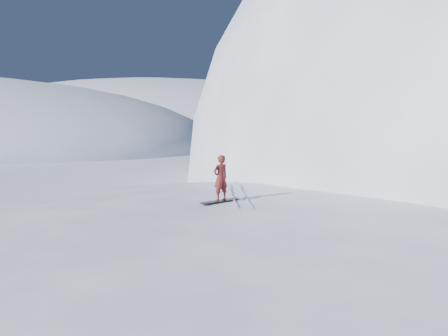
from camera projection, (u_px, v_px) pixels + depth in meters
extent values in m
plane|color=white|center=(282.00, 303.00, 11.68)|extent=(400.00, 400.00, 0.00)
ellipsoid|color=white|center=(308.00, 268.00, 14.51)|extent=(36.00, 28.00, 4.80)
ellipsoid|color=white|center=(410.00, 191.00, 30.15)|extent=(28.00, 24.00, 18.00)
ellipsoid|color=white|center=(146.00, 138.00, 124.99)|extent=(140.00, 90.00, 36.00)
ellipsoid|color=white|center=(126.00, 330.00, 10.20)|extent=(6.00, 5.40, 0.80)
ellipsoid|color=white|center=(235.00, 240.00, 17.83)|extent=(7.00, 6.30, 1.00)
cube|color=black|center=(221.00, 201.00, 14.51)|extent=(1.40, 1.37, 0.03)
imported|color=maroon|center=(221.00, 178.00, 14.41)|extent=(0.71, 0.71, 1.66)
cube|color=silver|center=(230.00, 191.00, 16.39)|extent=(1.22, 5.90, 0.04)
cube|color=silver|center=(242.00, 192.00, 16.32)|extent=(1.23, 5.90, 0.04)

